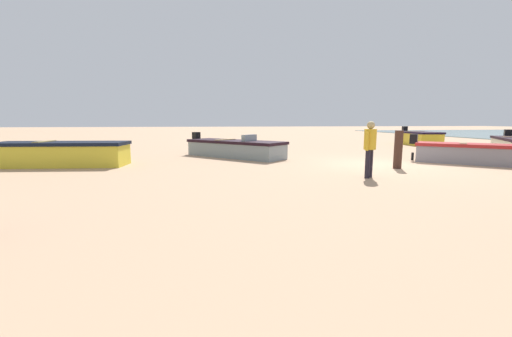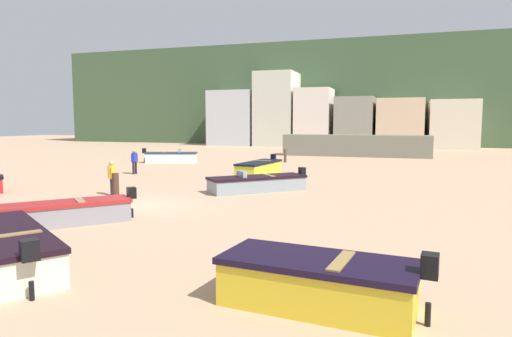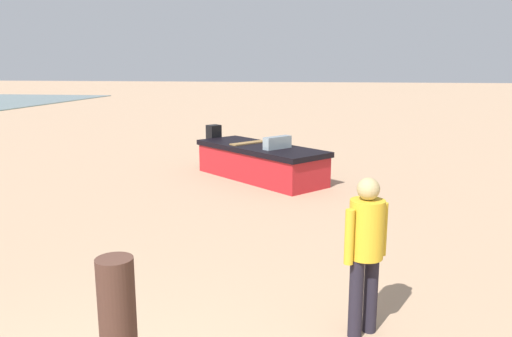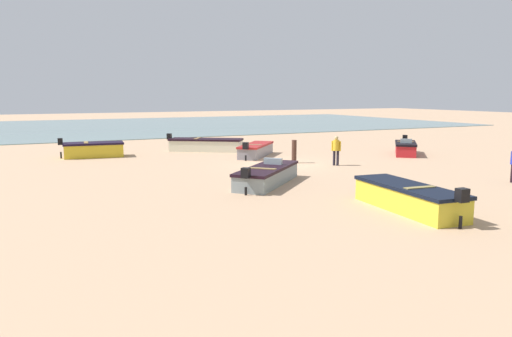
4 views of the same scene
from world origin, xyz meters
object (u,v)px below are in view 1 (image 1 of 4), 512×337
(boat_yellow_2, at_px, (418,138))
(beach_walker_foreground, at_px, (370,145))
(boat_yellow_5, at_px, (61,154))
(mooring_post_mid_beach, at_px, (398,150))
(boat_grey_3, at_px, (235,148))
(boat_grey_4, at_px, (478,154))

(boat_yellow_2, bearing_deg, beach_walker_foreground, 56.17)
(boat_yellow_5, relative_size, mooring_post_mid_beach, 3.76)
(mooring_post_mid_beach, bearing_deg, boat_yellow_2, -38.01)
(mooring_post_mid_beach, relative_size, beach_walker_foreground, 0.81)
(boat_grey_3, distance_m, boat_yellow_5, 6.79)
(boat_grey_3, distance_m, mooring_post_mid_beach, 6.86)
(boat_yellow_2, relative_size, mooring_post_mid_beach, 2.98)
(boat_yellow_2, xyz_separation_m, boat_grey_3, (-5.43, 12.93, -0.08))
(mooring_post_mid_beach, bearing_deg, boat_yellow_5, 78.34)
(boat_grey_3, distance_m, boat_grey_4, 9.70)
(boat_grey_3, relative_size, boat_grey_4, 1.11)
(boat_yellow_2, height_order, mooring_post_mid_beach, mooring_post_mid_beach)
(boat_yellow_2, bearing_deg, boat_grey_4, 72.74)
(boat_grey_3, relative_size, mooring_post_mid_beach, 3.45)
(boat_grey_4, bearing_deg, boat_yellow_2, -162.15)
(boat_grey_4, relative_size, beach_walker_foreground, 2.50)
(boat_yellow_2, height_order, boat_yellow_5, boat_yellow_2)
(boat_grey_3, xyz_separation_m, boat_yellow_5, (-2.01, 6.49, 0.06))
(boat_grey_3, height_order, beach_walker_foreground, beach_walker_foreground)
(boat_grey_3, bearing_deg, boat_grey_4, 113.07)
(boat_grey_4, bearing_deg, beach_walker_foreground, -27.45)
(boat_yellow_5, xyz_separation_m, beach_walker_foreground, (-3.97, -9.84, 0.50))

